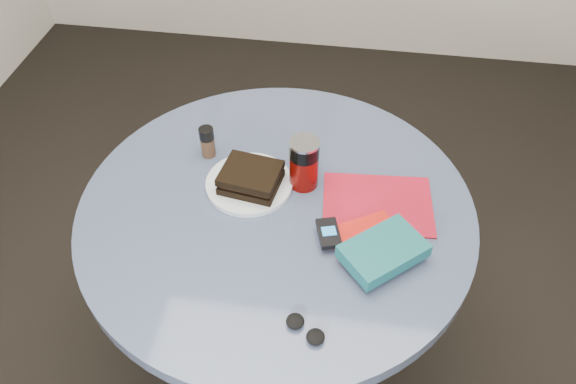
# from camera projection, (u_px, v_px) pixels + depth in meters

# --- Properties ---
(ground) EXTENTS (4.00, 4.00, 0.00)m
(ground) POSITION_uv_depth(u_px,v_px,m) (280.00, 350.00, 1.95)
(ground) COLOR black
(ground) RESTS_ON ground
(table) EXTENTS (1.00, 1.00, 0.75)m
(table) POSITION_uv_depth(u_px,v_px,m) (277.00, 245.00, 1.53)
(table) COLOR black
(table) RESTS_ON ground
(plate) EXTENTS (0.27, 0.27, 0.01)m
(plate) POSITION_uv_depth(u_px,v_px,m) (249.00, 184.00, 1.46)
(plate) COLOR silver
(plate) RESTS_ON table
(sandwich) EXTENTS (0.16, 0.14, 0.05)m
(sandwich) POSITION_uv_depth(u_px,v_px,m) (251.00, 178.00, 1.43)
(sandwich) COLOR black
(sandwich) RESTS_ON plate
(soda_can) EXTENTS (0.09, 0.09, 0.14)m
(soda_can) POSITION_uv_depth(u_px,v_px,m) (304.00, 163.00, 1.42)
(soda_can) COLOR #5E0804
(soda_can) RESTS_ON table
(pepper_grinder) EXTENTS (0.05, 0.05, 0.09)m
(pepper_grinder) POSITION_uv_depth(u_px,v_px,m) (207.00, 142.00, 1.51)
(pepper_grinder) COLOR #402B1B
(pepper_grinder) RESTS_ON table
(magazine) EXTENTS (0.29, 0.23, 0.00)m
(magazine) POSITION_uv_depth(u_px,v_px,m) (378.00, 204.00, 1.41)
(magazine) COLOR maroon
(magazine) RESTS_ON table
(red_book) EXTENTS (0.19, 0.17, 0.01)m
(red_book) POSITION_uv_depth(u_px,v_px,m) (365.00, 237.00, 1.33)
(red_book) COLOR red
(red_book) RESTS_ON magazine
(novel) EXTENTS (0.22, 0.21, 0.04)m
(novel) POSITION_uv_depth(u_px,v_px,m) (383.00, 251.00, 1.27)
(novel) COLOR #125057
(novel) RESTS_ON red_book
(mp3_player) EXTENTS (0.07, 0.10, 0.02)m
(mp3_player) POSITION_uv_depth(u_px,v_px,m) (329.00, 233.00, 1.32)
(mp3_player) COLOR black
(mp3_player) RESTS_ON red_book
(headphones) EXTENTS (0.10, 0.08, 0.02)m
(headphones) POSITION_uv_depth(u_px,v_px,m) (305.00, 329.00, 1.16)
(headphones) COLOR black
(headphones) RESTS_ON table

